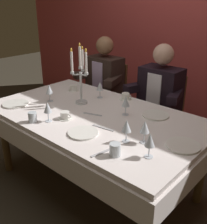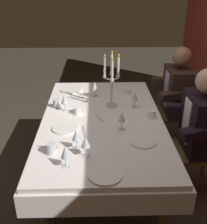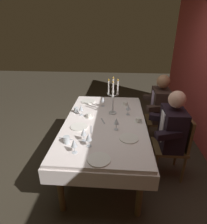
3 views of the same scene
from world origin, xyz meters
name	(u,v)px [view 2 (image 2 of 3)]	position (x,y,z in m)	size (l,w,h in m)	color
ground_plane	(102,181)	(0.00, 0.00, 0.00)	(12.00, 12.00, 0.00)	#363024
dining_table	(102,129)	(0.00, 0.00, 0.62)	(1.94, 1.14, 0.74)	white
candelabra	(112,83)	(-0.26, 0.10, 0.99)	(0.15, 0.17, 0.56)	silver
dinner_plate_0	(143,141)	(0.42, 0.31, 0.75)	(0.22, 0.22, 0.01)	white
dinner_plate_1	(71,90)	(-0.69, -0.34, 0.75)	(0.24, 0.24, 0.01)	white
dinner_plate_2	(65,128)	(0.20, -0.32, 0.75)	(0.22, 0.22, 0.01)	white
dinner_plate_3	(105,174)	(0.83, 0.00, 0.75)	(0.23, 0.23, 0.01)	white
wine_glass_0	(64,100)	(-0.16, -0.36, 0.85)	(0.07, 0.07, 0.16)	silver
wine_glass_1	(95,86)	(-0.52, -0.07, 0.86)	(0.07, 0.07, 0.16)	silver
wine_glass_2	(76,135)	(0.50, -0.20, 0.85)	(0.07, 0.07, 0.16)	silver
wine_glass_3	(65,153)	(0.73, -0.26, 0.85)	(0.07, 0.07, 0.16)	silver
wine_glass_4	(135,96)	(-0.23, 0.33, 0.85)	(0.07, 0.07, 0.16)	silver
wine_glass_5	(86,142)	(0.60, -0.13, 0.86)	(0.07, 0.07, 0.16)	silver
wine_glass_6	(122,117)	(0.22, 0.16, 0.86)	(0.07, 0.07, 0.16)	silver
water_tumbler_0	(51,148)	(0.56, -0.39, 0.78)	(0.07, 0.07, 0.08)	silver
water_tumbler_1	(57,103)	(-0.25, -0.45, 0.78)	(0.07, 0.07, 0.08)	silver
coffee_cup_0	(77,111)	(-0.10, -0.24, 0.77)	(0.13, 0.12, 0.06)	white
coffee_cup_1	(128,91)	(-0.59, 0.30, 0.77)	(0.13, 0.12, 0.06)	white
coffee_cup_2	(152,114)	(-0.02, 0.46, 0.77)	(0.13, 0.12, 0.06)	white
spoon_0	(99,118)	(0.01, -0.03, 0.74)	(0.17, 0.02, 0.01)	#B7B7BC
knife_1	(84,131)	(0.25, -0.16, 0.74)	(0.19, 0.02, 0.01)	#B7B7BC
fork_2	(48,147)	(0.48, -0.43, 0.74)	(0.17, 0.02, 0.01)	#B7B7BC
seated_diner_0	(178,91)	(-0.66, 0.89, 0.74)	(0.63, 0.48, 1.24)	brown
seated_diner_1	(201,123)	(0.12, 0.89, 0.74)	(0.63, 0.48, 1.24)	brown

